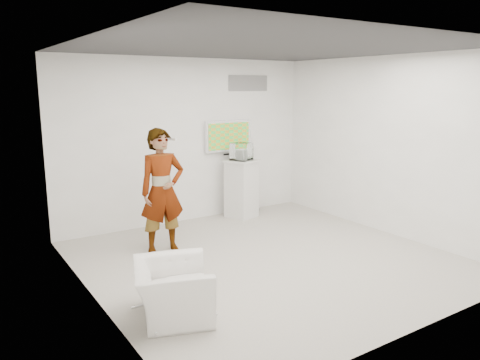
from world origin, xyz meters
The scene contains 10 objects.
room centered at (0.00, 0.00, 1.50)m, with size 5.01×5.01×3.00m.
tv centered at (0.85, 2.45, 1.55)m, with size 1.00×0.08×0.60m, color silver.
logo_decal centered at (1.35, 2.49, 2.55)m, with size 0.90×0.02×0.30m, color slate.
person centered at (-1.12, 1.15, 0.94)m, with size 0.69×0.45×1.89m, color silver.
armchair centered at (-1.90, -0.82, 0.30)m, with size 0.93×0.81×0.60m, color silver.
pedestal centered at (0.94, 2.11, 0.56)m, with size 0.54×0.54×1.11m, color silver.
floor_uplight centered at (1.44, 2.34, 0.15)m, with size 0.19×0.19×0.29m, color silver.
vitrine centered at (0.94, 2.11, 1.28)m, with size 0.33×0.33×0.33m, color silver.
console centered at (0.94, 2.11, 1.21)m, with size 0.04×0.14×0.20m, color silver.
wii_remote centered at (-0.86, 1.28, 1.70)m, with size 0.04×0.15×0.04m, color silver.
Camera 1 is at (-3.90, -5.22, 2.49)m, focal length 35.00 mm.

